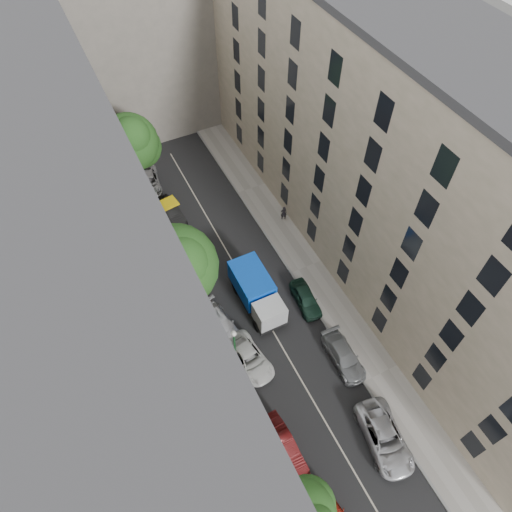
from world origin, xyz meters
TOP-DOWN VIEW (x-y plane):
  - ground at (0.00, 0.00)m, footprint 120.00×120.00m
  - road_surface at (0.00, 0.00)m, footprint 8.00×44.00m
  - sidewalk_left at (-5.50, 0.00)m, footprint 3.00×44.00m
  - sidewalk_right at (5.50, 0.00)m, footprint 3.00×44.00m
  - building_left at (-11.00, 0.00)m, footprint 8.00×44.00m
  - building_right at (11.00, 0.00)m, footprint 8.00×44.00m
  - building_endcap at (0.00, 28.00)m, footprint 18.00×12.00m
  - tarp_truck at (0.02, -1.29)m, footprint 2.50×6.11m
  - car_left_0 at (-2.80, -17.00)m, footprint 2.18×4.18m
  - car_left_1 at (-3.60, -12.47)m, footprint 1.82×4.63m
  - car_left_2 at (-2.80, -5.80)m, footprint 2.73×4.88m
  - car_left_3 at (-3.60, -2.20)m, footprint 2.62×4.92m
  - car_left_4 at (-3.60, 5.24)m, footprint 2.24×4.37m
  - car_left_5 at (-3.07, 11.00)m, footprint 2.12×4.45m
  - car_left_6 at (-3.60, 15.87)m, footprint 2.88×5.02m
  - car_right_0 at (2.80, -15.00)m, footprint 3.32×5.66m
  - car_right_1 at (3.60, -8.80)m, footprint 2.01×4.57m
  - car_right_2 at (3.60, -3.12)m, footprint 1.93×4.04m
  - tree_mid at (-5.48, 0.01)m, footprint 6.22×6.08m
  - tree_far at (-4.50, 14.77)m, footprint 5.48×5.24m
  - lamp_post at (-4.20, -6.64)m, footprint 0.36×0.36m
  - pedestrian at (6.40, 5.88)m, footprint 0.67×0.55m

SIDE VIEW (x-z plane):
  - ground at x=0.00m, z-range 0.00..0.00m
  - road_surface at x=0.00m, z-range 0.00..0.02m
  - sidewalk_left at x=-5.50m, z-range 0.00..0.15m
  - sidewalk_right at x=5.50m, z-range 0.00..0.15m
  - car_left_2 at x=-2.80m, z-range 0.00..1.29m
  - car_right_1 at x=3.60m, z-range 0.00..1.31m
  - car_left_6 at x=-3.60m, z-range 0.00..1.32m
  - car_right_2 at x=3.60m, z-range 0.00..1.33m
  - car_left_3 at x=-3.60m, z-range 0.00..1.36m
  - car_left_0 at x=-2.80m, z-range 0.00..1.36m
  - car_left_5 at x=-3.07m, z-range 0.00..1.41m
  - car_left_4 at x=-3.60m, z-range 0.00..1.42m
  - car_right_0 at x=2.80m, z-range 0.00..1.48m
  - car_left_1 at x=-3.60m, z-range 0.00..1.50m
  - pedestrian at x=6.40m, z-range 0.15..1.74m
  - tarp_truck at x=0.02m, z-range 0.14..2.97m
  - lamp_post at x=-4.20m, z-range 0.91..7.93m
  - tree_far at x=-4.50m, z-range 1.74..10.99m
  - tree_mid at x=-5.48m, z-range 1.64..11.27m
  - building_endcap at x=0.00m, z-range 0.00..18.00m
  - building_left at x=-11.00m, z-range 0.00..20.00m
  - building_right at x=11.00m, z-range 0.00..20.00m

